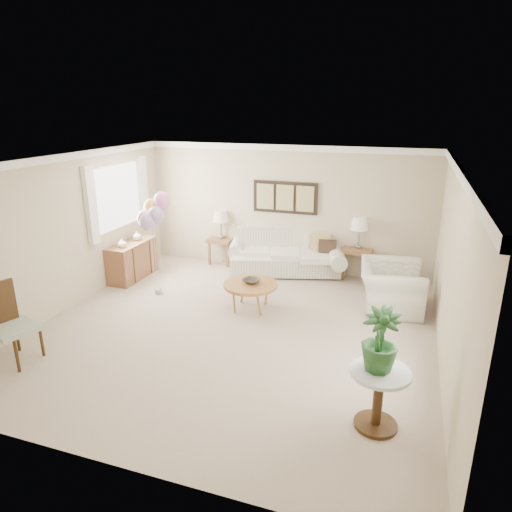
# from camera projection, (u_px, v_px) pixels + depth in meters

# --- Properties ---
(ground_plane) EXTENTS (6.00, 6.00, 0.00)m
(ground_plane) POSITION_uv_depth(u_px,v_px,m) (233.00, 330.00, 7.11)
(ground_plane) COLOR tan
(room_shell) EXTENTS (6.04, 6.04, 2.60)m
(room_shell) POSITION_uv_depth(u_px,v_px,m) (227.00, 227.00, 6.72)
(room_shell) COLOR tan
(room_shell) RESTS_ON ground
(wall_art_triptych) EXTENTS (1.35, 0.06, 0.65)m
(wall_art_triptych) POSITION_uv_depth(u_px,v_px,m) (285.00, 197.00, 9.29)
(wall_art_triptych) COLOR black
(wall_art_triptych) RESTS_ON ground
(sofa) EXTENTS (2.68, 1.49, 0.90)m
(sofa) POSITION_uv_depth(u_px,v_px,m) (286.00, 256.00, 9.51)
(sofa) COLOR beige
(sofa) RESTS_ON ground
(end_table_left) EXTENTS (0.53, 0.48, 0.58)m
(end_table_left) POSITION_uv_depth(u_px,v_px,m) (221.00, 242.00, 10.01)
(end_table_left) COLOR brown
(end_table_left) RESTS_ON ground
(end_table_right) EXTENTS (0.58, 0.53, 0.63)m
(end_table_right) POSITION_uv_depth(u_px,v_px,m) (358.00, 253.00, 9.13)
(end_table_right) COLOR brown
(end_table_right) RESTS_ON ground
(lamp_left) EXTENTS (0.34, 0.34, 0.61)m
(lamp_left) POSITION_uv_depth(u_px,v_px,m) (221.00, 217.00, 9.83)
(lamp_left) COLOR gray
(lamp_left) RESTS_ON end_table_left
(lamp_right) EXTENTS (0.35, 0.35, 0.62)m
(lamp_right) POSITION_uv_depth(u_px,v_px,m) (360.00, 225.00, 8.95)
(lamp_right) COLOR gray
(lamp_right) RESTS_ON end_table_right
(coffee_table) EXTENTS (0.93, 0.93, 0.47)m
(coffee_table) POSITION_uv_depth(u_px,v_px,m) (251.00, 285.00, 7.73)
(coffee_table) COLOR #9E652D
(coffee_table) RESTS_ON ground
(decor_bowl) EXTENTS (0.36, 0.36, 0.07)m
(decor_bowl) POSITION_uv_depth(u_px,v_px,m) (251.00, 281.00, 7.73)
(decor_bowl) COLOR #2F2A24
(decor_bowl) RESTS_ON coffee_table
(armchair) EXTENTS (1.15, 1.29, 0.77)m
(armchair) POSITION_uv_depth(u_px,v_px,m) (391.00, 287.00, 7.79)
(armchair) COLOR beige
(armchair) RESTS_ON ground
(side_table) EXTENTS (0.64, 0.64, 0.70)m
(side_table) POSITION_uv_depth(u_px,v_px,m) (379.00, 385.00, 4.82)
(side_table) COLOR silver
(side_table) RESTS_ON ground
(potted_plant) EXTENTS (0.41, 0.41, 0.69)m
(potted_plant) POSITION_uv_depth(u_px,v_px,m) (380.00, 340.00, 4.69)
(potted_plant) COLOR #1D471A
(potted_plant) RESTS_ON side_table
(accent_chair) EXTENTS (0.68, 0.68, 1.11)m
(accent_chair) POSITION_uv_depth(u_px,v_px,m) (8.00, 322.00, 6.11)
(accent_chair) COLOR #92A48B
(accent_chair) RESTS_ON ground
(credenza) EXTENTS (0.46, 1.20, 0.74)m
(credenza) POSITION_uv_depth(u_px,v_px,m) (133.00, 260.00, 9.19)
(credenza) COLOR brown
(credenza) RESTS_ON ground
(vase_white) EXTENTS (0.20, 0.20, 0.17)m
(vase_white) POSITION_uv_depth(u_px,v_px,m) (122.00, 243.00, 8.74)
(vase_white) COLOR white
(vase_white) RESTS_ON credenza
(vase_sage) EXTENTS (0.20, 0.20, 0.18)m
(vase_sage) POSITION_uv_depth(u_px,v_px,m) (137.00, 236.00, 9.22)
(vase_sage) COLOR #ACB59D
(vase_sage) RESTS_ON credenza
(balloon_cluster) EXTENTS (0.50, 0.55, 1.90)m
(balloon_cluster) POSITION_uv_depth(u_px,v_px,m) (152.00, 213.00, 8.02)
(balloon_cluster) COLOR gray
(balloon_cluster) RESTS_ON ground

